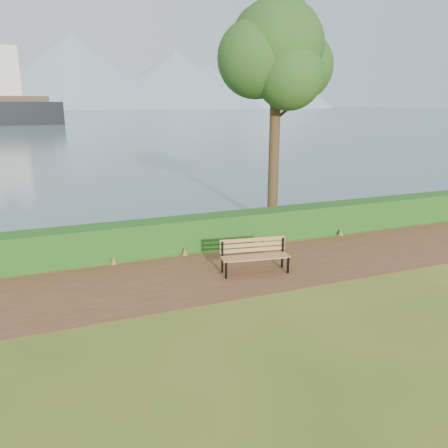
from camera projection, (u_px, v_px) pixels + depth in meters
name	position (u px, v px, depth m)	size (l,w,h in m)	color
ground	(246.00, 274.00, 11.68)	(140.00, 140.00, 0.00)	#495F1B
path	(242.00, 270.00, 11.95)	(40.00, 3.40, 0.01)	brown
hedge	(213.00, 231.00, 13.88)	(32.00, 0.85, 1.00)	#184213
water	(55.00, 112.00, 244.79)	(700.00, 510.00, 0.00)	slate
mountains	(37.00, 75.00, 365.10)	(585.00, 190.00, 70.00)	#7A90A2
bench	(254.00, 253.00, 11.70)	(1.88, 0.81, 0.91)	black
tree	(277.00, 54.00, 14.86)	(4.22, 3.52, 8.12)	#322114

